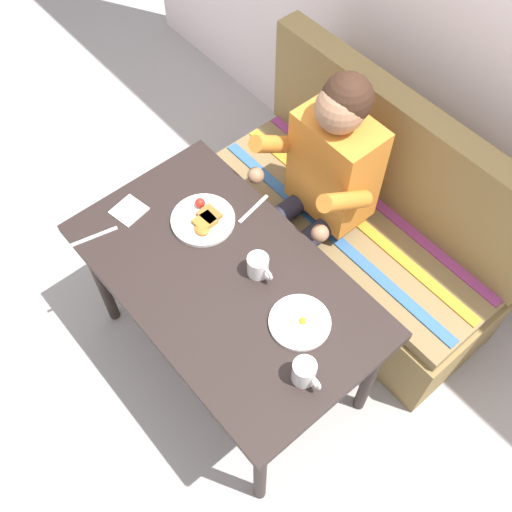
{
  "coord_description": "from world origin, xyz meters",
  "views": [
    {
      "loc": [
        0.95,
        -0.66,
        2.64
      ],
      "look_at": [
        0.0,
        0.15,
        0.72
      ],
      "focal_mm": 42.75,
      "sensor_mm": 36.0,
      "label": 1
    }
  ],
  "objects_px": {
    "napkin": "(129,210)",
    "fork": "(253,209)",
    "table": "(226,288)",
    "knife": "(92,237)",
    "plate_breakfast": "(203,219)",
    "person": "(322,178)",
    "plate_eggs": "(300,322)",
    "couch": "(357,230)",
    "coffee_mug_second": "(258,266)",
    "coffee_mug": "(305,372)"
  },
  "relations": [
    {
      "from": "person",
      "to": "plate_eggs",
      "type": "bearing_deg",
      "value": -50.32
    },
    {
      "from": "plate_breakfast",
      "to": "coffee_mug_second",
      "type": "height_order",
      "value": "coffee_mug_second"
    },
    {
      "from": "table",
      "to": "knife",
      "type": "xyz_separation_m",
      "value": [
        -0.46,
        -0.28,
        0.08
      ]
    },
    {
      "from": "coffee_mug_second",
      "to": "knife",
      "type": "distance_m",
      "value": 0.65
    },
    {
      "from": "coffee_mug",
      "to": "table",
      "type": "bearing_deg",
      "value": 174.35
    },
    {
      "from": "couch",
      "to": "coffee_mug_second",
      "type": "height_order",
      "value": "couch"
    },
    {
      "from": "napkin",
      "to": "fork",
      "type": "height_order",
      "value": "napkin"
    },
    {
      "from": "fork",
      "to": "knife",
      "type": "distance_m",
      "value": 0.63
    },
    {
      "from": "plate_breakfast",
      "to": "fork",
      "type": "bearing_deg",
      "value": 66.58
    },
    {
      "from": "table",
      "to": "fork",
      "type": "distance_m",
      "value": 0.34
    },
    {
      "from": "plate_breakfast",
      "to": "fork",
      "type": "relative_size",
      "value": 1.47
    },
    {
      "from": "plate_eggs",
      "to": "coffee_mug",
      "type": "xyz_separation_m",
      "value": [
        0.16,
        -0.13,
        0.04
      ]
    },
    {
      "from": "table",
      "to": "person",
      "type": "relative_size",
      "value": 0.99
    },
    {
      "from": "coffee_mug_second",
      "to": "person",
      "type": "bearing_deg",
      "value": 109.42
    },
    {
      "from": "coffee_mug_second",
      "to": "napkin",
      "type": "relative_size",
      "value": 1.0
    },
    {
      "from": "napkin",
      "to": "fork",
      "type": "bearing_deg",
      "value": 50.62
    },
    {
      "from": "person",
      "to": "coffee_mug_second",
      "type": "bearing_deg",
      "value": -70.58
    },
    {
      "from": "table",
      "to": "napkin",
      "type": "xyz_separation_m",
      "value": [
        -0.48,
        -0.1,
        0.09
      ]
    },
    {
      "from": "couch",
      "to": "plate_eggs",
      "type": "relative_size",
      "value": 6.59
    },
    {
      "from": "couch",
      "to": "plate_eggs",
      "type": "height_order",
      "value": "couch"
    },
    {
      "from": "couch",
      "to": "plate_breakfast",
      "type": "height_order",
      "value": "couch"
    },
    {
      "from": "plate_breakfast",
      "to": "coffee_mug",
      "type": "relative_size",
      "value": 2.11
    },
    {
      "from": "table",
      "to": "plate_eggs",
      "type": "bearing_deg",
      "value": 14.28
    },
    {
      "from": "person",
      "to": "knife",
      "type": "bearing_deg",
      "value": -112.44
    },
    {
      "from": "table",
      "to": "napkin",
      "type": "distance_m",
      "value": 0.5
    },
    {
      "from": "couch",
      "to": "coffee_mug_second",
      "type": "distance_m",
      "value": 0.8
    },
    {
      "from": "coffee_mug",
      "to": "coffee_mug_second",
      "type": "distance_m",
      "value": 0.44
    },
    {
      "from": "plate_eggs",
      "to": "coffee_mug",
      "type": "bearing_deg",
      "value": -39.07
    },
    {
      "from": "person",
      "to": "coffee_mug",
      "type": "relative_size",
      "value": 10.27
    },
    {
      "from": "person",
      "to": "napkin",
      "type": "distance_m",
      "value": 0.78
    },
    {
      "from": "fork",
      "to": "napkin",
      "type": "bearing_deg",
      "value": -139.49
    },
    {
      "from": "couch",
      "to": "person",
      "type": "distance_m",
      "value": 0.46
    },
    {
      "from": "couch",
      "to": "plate_eggs",
      "type": "xyz_separation_m",
      "value": [
        0.32,
        -0.68,
        0.41
      ]
    },
    {
      "from": "plate_eggs",
      "to": "napkin",
      "type": "distance_m",
      "value": 0.82
    },
    {
      "from": "coffee_mug_second",
      "to": "coffee_mug",
      "type": "bearing_deg",
      "value": -20.51
    },
    {
      "from": "couch",
      "to": "coffee_mug",
      "type": "distance_m",
      "value": 1.04
    },
    {
      "from": "table",
      "to": "coffee_mug_second",
      "type": "relative_size",
      "value": 10.17
    },
    {
      "from": "table",
      "to": "couch",
      "type": "xyz_separation_m",
      "value": [
        0.0,
        0.76,
        -0.32
      ]
    },
    {
      "from": "napkin",
      "to": "knife",
      "type": "bearing_deg",
      "value": -84.83
    },
    {
      "from": "plate_eggs",
      "to": "coffee_mug_second",
      "type": "relative_size",
      "value": 1.85
    },
    {
      "from": "coffee_mug",
      "to": "fork",
      "type": "bearing_deg",
      "value": 153.0
    },
    {
      "from": "plate_eggs",
      "to": "fork",
      "type": "xyz_separation_m",
      "value": [
        -0.49,
        0.2,
        -0.01
      ]
    },
    {
      "from": "plate_breakfast",
      "to": "napkin",
      "type": "relative_size",
      "value": 2.11
    },
    {
      "from": "person",
      "to": "table",
      "type": "bearing_deg",
      "value": -79.86
    },
    {
      "from": "coffee_mug_second",
      "to": "knife",
      "type": "height_order",
      "value": "coffee_mug_second"
    },
    {
      "from": "coffee_mug_second",
      "to": "napkin",
      "type": "xyz_separation_m",
      "value": [
        -0.54,
        -0.2,
        -0.04
      ]
    },
    {
      "from": "person",
      "to": "plate_eggs",
      "type": "distance_m",
      "value": 0.66
    },
    {
      "from": "napkin",
      "to": "knife",
      "type": "xyz_separation_m",
      "value": [
        0.02,
        -0.18,
        -0.0
      ]
    },
    {
      "from": "table",
      "to": "coffee_mug",
      "type": "bearing_deg",
      "value": -5.65
    },
    {
      "from": "table",
      "to": "plate_eggs",
      "type": "height_order",
      "value": "plate_eggs"
    }
  ]
}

